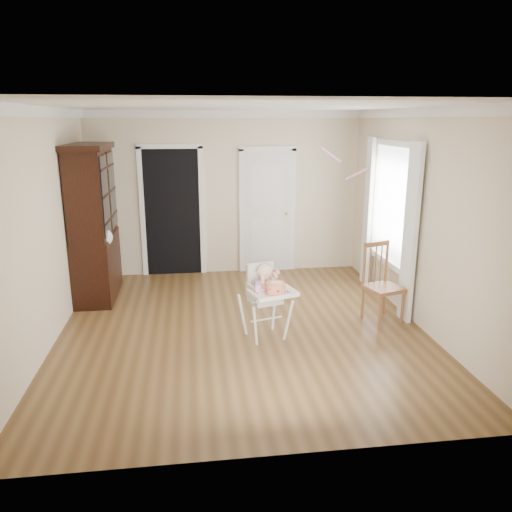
{
  "coord_description": "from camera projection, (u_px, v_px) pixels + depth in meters",
  "views": [
    {
      "loc": [
        -0.59,
        -5.82,
        2.55
      ],
      "look_at": [
        0.13,
        -0.39,
        1.05
      ],
      "focal_mm": 35.0,
      "sensor_mm": 36.0,
      "label": 1
    }
  ],
  "objects": [
    {
      "name": "closet_door",
      "position": [
        267.0,
        212.0,
        8.5
      ],
      "size": [
        0.96,
        0.09,
        2.13
      ],
      "color": "white",
      "rests_on": "wall_back"
    },
    {
      "name": "streamer",
      "position": [
        331.0,
        155.0,
        5.79
      ],
      "size": [
        0.13,
        0.48,
        0.15
      ],
      "primitive_type": null,
      "rotation": [
        0.26,
        0.0,
        0.21
      ],
      "color": "pink",
      "rests_on": "ceiling"
    },
    {
      "name": "wall_right",
      "position": [
        420.0,
        219.0,
        6.24
      ],
      "size": [
        0.0,
        5.0,
        5.0
      ],
      "primitive_type": "plane",
      "rotation": [
        1.57,
        0.0,
        -1.57
      ],
      "color": "beige",
      "rests_on": "floor"
    },
    {
      "name": "doorway",
      "position": [
        172.0,
        210.0,
        8.28
      ],
      "size": [
        1.06,
        0.05,
        2.22
      ],
      "color": "black",
      "rests_on": "wall_back"
    },
    {
      "name": "cake",
      "position": [
        276.0,
        288.0,
        5.68
      ],
      "size": [
        0.28,
        0.28,
        0.13
      ],
      "color": "silver",
      "rests_on": "high_chair"
    },
    {
      "name": "dining_chair",
      "position": [
        382.0,
        285.0,
        6.45
      ],
      "size": [
        0.53,
        0.53,
        1.03
      ],
      "rotation": [
        0.0,
        0.0,
        0.3
      ],
      "color": "brown",
      "rests_on": "floor"
    },
    {
      "name": "wall_left",
      "position": [
        45.0,
        229.0,
        5.67
      ],
      "size": [
        0.0,
        5.0,
        5.0
      ],
      "primitive_type": "plane",
      "rotation": [
        1.57,
        0.0,
        1.57
      ],
      "color": "beige",
      "rests_on": "floor"
    },
    {
      "name": "floor",
      "position": [
        242.0,
        328.0,
        6.31
      ],
      "size": [
        5.0,
        5.0,
        0.0
      ],
      "primitive_type": "plane",
      "color": "#553A1D",
      "rests_on": "ground"
    },
    {
      "name": "ceiling",
      "position": [
        240.0,
        106.0,
        5.6
      ],
      "size": [
        5.0,
        5.0,
        0.0
      ],
      "primitive_type": "plane",
      "rotation": [
        3.14,
        0.0,
        0.0
      ],
      "color": "white",
      "rests_on": "wall_back"
    },
    {
      "name": "baby",
      "position": [
        265.0,
        282.0,
        5.9
      ],
      "size": [
        0.3,
        0.22,
        0.41
      ],
      "rotation": [
        0.0,
        0.0,
        0.28
      ],
      "color": "beige",
      "rests_on": "high_chair"
    },
    {
      "name": "sippy_cup",
      "position": [
        257.0,
        287.0,
        5.7
      ],
      "size": [
        0.07,
        0.07,
        0.17
      ],
      "rotation": [
        0.0,
        0.0,
        0.28
      ],
      "color": "#F395C4",
      "rests_on": "high_chair"
    },
    {
      "name": "window_right",
      "position": [
        389.0,
        213.0,
        7.01
      ],
      "size": [
        0.13,
        1.84,
        2.3
      ],
      "color": "white",
      "rests_on": "wall_right"
    },
    {
      "name": "china_cabinet",
      "position": [
        94.0,
        223.0,
        7.18
      ],
      "size": [
        0.59,
        1.32,
        2.23
      ],
      "color": "black",
      "rests_on": "floor"
    },
    {
      "name": "high_chair",
      "position": [
        265.0,
        293.0,
        5.91
      ],
      "size": [
        0.67,
        0.76,
        0.92
      ],
      "rotation": [
        0.0,
        0.0,
        0.28
      ],
      "color": "white",
      "rests_on": "floor"
    },
    {
      "name": "crown_molding",
      "position": [
        240.0,
        112.0,
        5.62
      ],
      "size": [
        4.5,
        5.0,
        0.12
      ],
      "primitive_type": null,
      "color": "white",
      "rests_on": "ceiling"
    },
    {
      "name": "wall_back",
      "position": [
        226.0,
        194.0,
        8.35
      ],
      "size": [
        4.5,
        0.0,
        4.5
      ],
      "primitive_type": "plane",
      "rotation": [
        1.57,
        0.0,
        0.0
      ],
      "color": "beige",
      "rests_on": "floor"
    }
  ]
}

